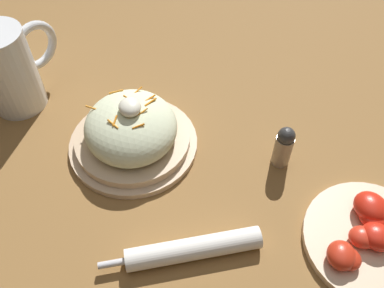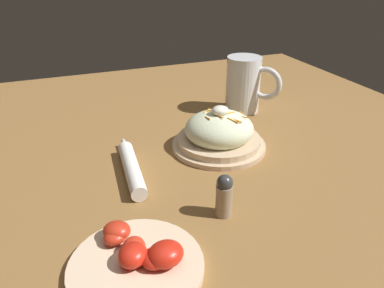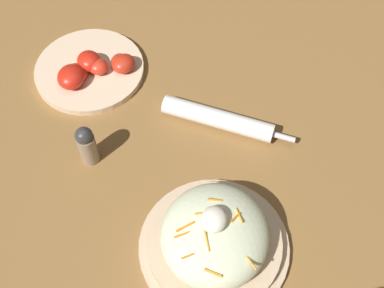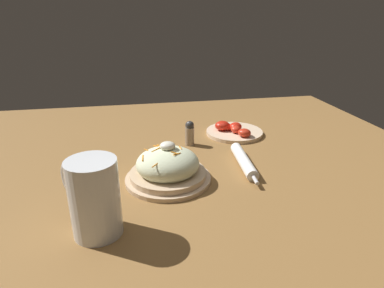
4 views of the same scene
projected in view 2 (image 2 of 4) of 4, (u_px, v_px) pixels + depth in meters
ground_plane at (189, 158)px, 0.79m from camera, size 1.43×1.43×0.00m
salad_plate at (219, 134)px, 0.82m from camera, size 0.21×0.21×0.10m
beer_mug at (244, 87)px, 1.00m from camera, size 0.12×0.14×0.15m
napkin_roll at (132, 168)px, 0.72m from camera, size 0.05×0.22×0.03m
tomato_plate at (138, 260)px, 0.51m from camera, size 0.19×0.19×0.04m
salt_shaker at (224, 195)px, 0.60m from camera, size 0.03×0.03×0.08m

